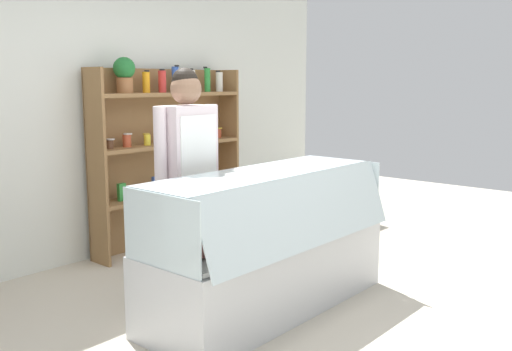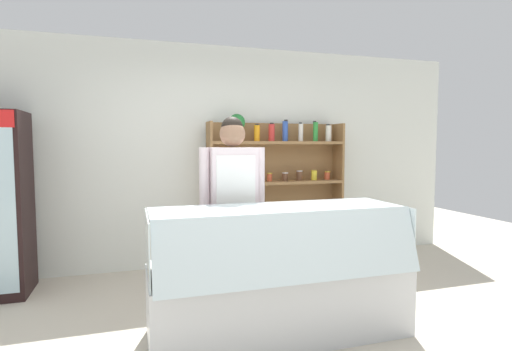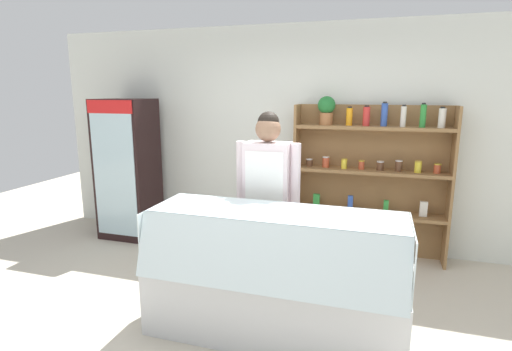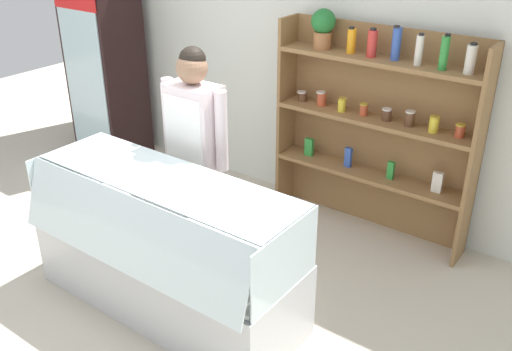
% 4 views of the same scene
% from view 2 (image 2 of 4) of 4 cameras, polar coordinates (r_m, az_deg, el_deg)
% --- Properties ---
extents(ground_plane, '(12.00, 12.00, 0.00)m').
position_cam_2_polar(ground_plane, '(3.27, 1.00, -22.71)').
color(ground_plane, beige).
extents(back_wall, '(6.80, 0.10, 2.70)m').
position_cam_2_polar(back_wall, '(5.00, -6.74, 2.76)').
color(back_wall, silver).
rests_on(back_wall, ground).
extents(shelving_unit, '(1.73, 0.29, 1.86)m').
position_cam_2_polar(shelving_unit, '(5.02, 2.54, -1.05)').
color(shelving_unit, olive).
rests_on(shelving_unit, ground).
extents(deli_display_case, '(1.99, 0.78, 1.01)m').
position_cam_2_polar(deli_display_case, '(3.26, 3.26, -16.75)').
color(deli_display_case, silver).
rests_on(deli_display_case, ground).
extents(shop_clerk, '(0.60, 0.25, 1.74)m').
position_cam_2_polar(shop_clerk, '(3.57, -3.33, -2.90)').
color(shop_clerk, '#2D2D38').
rests_on(shop_clerk, ground).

